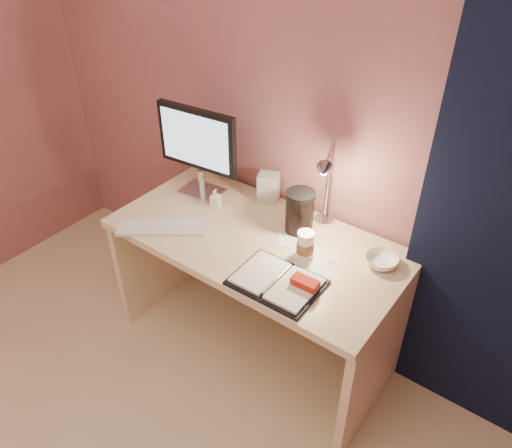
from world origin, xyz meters
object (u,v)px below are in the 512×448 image
Objects in this scene: keyboard at (161,228)px; desk_lamp at (310,182)px; coffee_cup at (305,245)px; lotion_bottle at (216,199)px; dark_jar at (300,214)px; monitor at (198,144)px; product_box at (269,188)px; planner at (279,282)px; bowl at (382,261)px; desk at (265,266)px.

keyboard is 0.74m from desk_lamp.
coffee_cup is 0.29m from desk_lamp.
dark_jar is (0.44, 0.09, 0.04)m from lotion_bottle.
monitor reaches higher than product_box.
planner is 0.64m from product_box.
coffee_cup is 0.67× the size of dark_jar.
keyboard is at bearing -85.30° from monitor.
desk_lamp reaches higher than lotion_bottle.
coffee_cup reaches higher than bowl.
desk_lamp is at bearing 40.66° from desk.
product_box reaches higher than desk.
desk_lamp reaches higher than coffee_cup.
desk is 0.52m from desk_lamp.
coffee_cup is at bearing -12.12° from desk.
desk is 8.91× the size of product_box.
bowl is at bearing -15.12° from keyboard.
bowl is at bearing 9.19° from desk.
lotion_bottle is (0.09, 0.30, 0.04)m from keyboard.
lotion_bottle is (-0.59, 0.28, 0.04)m from planner.
dark_jar is (0.59, 0.03, -0.19)m from monitor.
monitor reaches higher than dark_jar.
coffee_cup is 0.88× the size of bowl.
planner is 2.90× the size of coffee_cup.
desk_lamp is at bearing 104.83° from planner.
desk_lamp is (-0.40, 0.04, 0.24)m from bowl.
planner reaches higher than desk.
desk_lamp is (0.47, 0.12, 0.21)m from lotion_bottle.
monitor reaches higher than keyboard.
bowl is 0.88m from lotion_bottle.
lotion_bottle is (-0.32, 0.01, 0.28)m from desk.
planner reaches higher than keyboard.
monitor is at bearing 170.51° from coffee_cup.
product_box is (-0.14, 0.21, 0.30)m from desk.
dark_jar reaches higher than keyboard.
monitor is at bearing 165.74° from desk_lamp.
product_box reaches higher than planner.
dark_jar is at bearing 130.73° from coffee_cup.
desk is 0.55m from keyboard.
dark_jar is at bearing -47.89° from product_box.
desk_lamp is at bearing 55.62° from dark_jar.
bowl is 0.35× the size of desk_lamp.
planner is 1.95× the size of dark_jar.
keyboard is 0.58m from product_box.
monitor is 0.28m from lotion_bottle.
monitor is 2.53× the size of dark_jar.
bowl is at bearing -3.90° from monitor.
dark_jar is at bearing -0.79° from keyboard.
coffee_cup is (0.25, -0.05, 0.29)m from desk.
dark_jar is (0.13, 0.09, 0.32)m from desk.
bowl is 0.92× the size of product_box.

